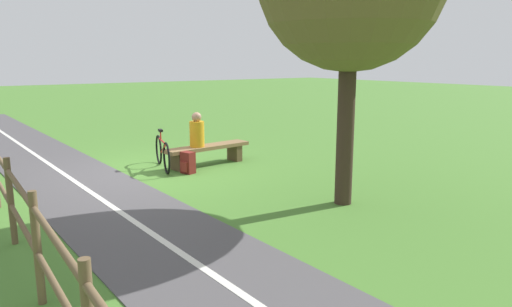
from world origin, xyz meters
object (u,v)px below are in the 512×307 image
(bicycle, at_px, (162,153))
(person_seated, at_px, (197,132))
(bench, at_px, (208,151))
(backpack, at_px, (188,163))

(bicycle, bearing_deg, person_seated, 83.50)
(bench, relative_size, person_seated, 2.74)
(bench, bearing_deg, person_seated, 0.00)
(bicycle, distance_m, backpack, 0.76)
(person_seated, bearing_deg, bicycle, -26.72)
(bench, relative_size, bicycle, 1.28)
(person_seated, distance_m, bicycle, 0.88)
(person_seated, xyz_separation_m, backpack, (0.46, 0.43, -0.57))
(bench, xyz_separation_m, bicycle, (0.99, -0.25, 0.03))
(bicycle, bearing_deg, backpack, 34.47)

